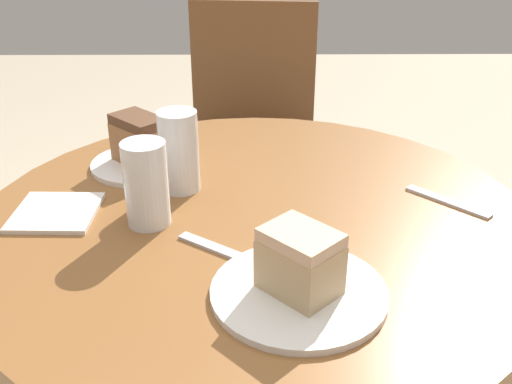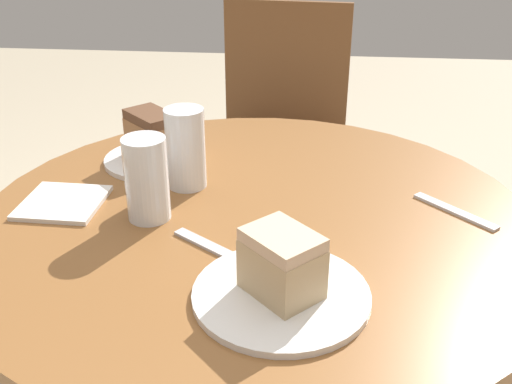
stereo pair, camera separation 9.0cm
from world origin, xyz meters
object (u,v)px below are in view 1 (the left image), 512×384
Objects in this scene: chair at (250,150)px; plate_near at (299,292)px; glass_water at (147,189)px; cake_slice_near at (300,261)px; cake_slice_far at (140,140)px; plate_far at (142,164)px; glass_lemonade at (179,155)px.

chair is 1.12m from plate_near.
glass_water is at bearing 139.16° from plate_near.
chair is 3.90× the size of plate_near.
cake_slice_near is at bearing -40.84° from glass_water.
plate_far is at bearing 180.00° from cake_slice_far.
chair is at bearing 73.02° from cake_slice_far.
plate_far is 1.62× the size of cake_slice_near.
plate_near is (0.07, -1.09, 0.26)m from chair.
glass_lemonade reaches higher than plate_far.
glass_lemonade is (-0.19, 0.32, 0.01)m from cake_slice_near.
cake_slice_far is at bearing 123.47° from cake_slice_near.
chair is 0.77m from cake_slice_far.
chair reaches higher than cake_slice_far.
plate_near is at bearing -80.76° from chair.
chair is 7.64× the size of cake_slice_near.
plate_near is 0.50m from cake_slice_far.
plate_far is at bearing 102.24° from glass_water.
plate_far is at bearing -101.26° from chair.
glass_water is at bearing -77.76° from plate_far.
cake_slice_near is 0.98× the size of cake_slice_far.
cake_slice_near is 0.87× the size of glass_water.
cake_slice_near is at bearing -59.36° from glass_lemonade.
cake_slice_far is 0.22m from glass_water.
chair reaches higher than glass_lemonade.
plate_far is 1.59× the size of cake_slice_far.
cake_slice_far is at bearing 131.57° from glass_lemonade.
glass_lemonade is (-0.19, 0.32, 0.06)m from plate_near.
glass_water is (-0.23, 0.19, 0.05)m from plate_near.
glass_lemonade is 0.13m from glass_water.
chair is at bearing 79.91° from glass_water.
cake_slice_near is 0.37m from glass_lemonade.
plate_near is 0.30m from glass_water.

